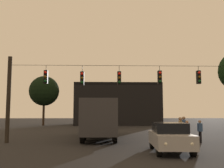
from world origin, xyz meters
name	(u,v)px	position (x,y,z in m)	size (l,w,h in m)	color
ground_plane	(114,132)	(0.00, 24.50, 0.00)	(168.00, 168.00, 0.00)	black
overhead_signal_span	(120,91)	(0.04, 13.25, 3.56)	(15.84, 0.44, 6.00)	black
city_bus	(100,115)	(-1.46, 17.01, 1.87)	(2.60, 11.01, 3.00)	#2D2D33
car_near_right	(170,137)	(2.31, 8.49, 0.80)	(2.09, 4.43, 1.52)	#99999E
car_far_left	(97,123)	(-2.00, 30.39, 0.80)	(1.86, 4.36, 1.52)	#99999E
pedestrian_crossing_left	(187,131)	(4.47, 12.45, 0.85)	(0.31, 0.40, 1.53)	black
pedestrian_crossing_center	(200,130)	(5.52, 12.94, 0.86)	(0.26, 0.37, 1.54)	black
pedestrian_crossing_right	(181,129)	(3.84, 11.81, 1.01)	(0.33, 0.41, 1.77)	black
pedestrian_near_bus	(184,127)	(5.43, 16.35, 0.89)	(0.29, 0.39, 1.58)	black
pedestrian_trailing	(184,127)	(4.53, 13.36, 1.02)	(0.29, 0.39, 1.79)	black
corner_building	(117,105)	(1.31, 43.02, 3.57)	(14.63, 9.96, 7.15)	black
tree_left_silhouette	(44,91)	(-11.09, 39.48, 5.75)	(4.98, 4.98, 8.25)	#2D2116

